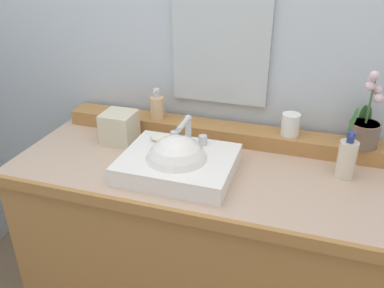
{
  "coord_description": "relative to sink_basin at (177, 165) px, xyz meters",
  "views": [
    {
      "loc": [
        0.38,
        -1.27,
        1.59
      ],
      "look_at": [
        -0.02,
        -0.02,
        0.92
      ],
      "focal_mm": 37.57,
      "sensor_mm": 36.0,
      "label": 1
    }
  ],
  "objects": [
    {
      "name": "wall_back",
      "position": [
        0.06,
        0.5,
        0.43
      ],
      "size": [
        3.35,
        0.2,
        2.58
      ],
      "primitive_type": "cube",
      "color": "silver",
      "rests_on": "ground"
    },
    {
      "name": "vanity_cabinet",
      "position": [
        0.06,
        0.09,
        -0.44
      ],
      "size": [
        1.42,
        0.62,
        0.83
      ],
      "color": "#AB763F",
      "rests_on": "ground"
    },
    {
      "name": "back_ledge",
      "position": [
        0.06,
        0.32,
        -0.0
      ],
      "size": [
        1.34,
        0.12,
        0.06
      ],
      "primitive_type": "cube",
      "color": "#AB763F",
      "rests_on": "vanity_cabinet"
    },
    {
      "name": "sink_basin",
      "position": [
        0.0,
        0.0,
        0.0
      ],
      "size": [
        0.4,
        0.33,
        0.26
      ],
      "color": "white",
      "rests_on": "vanity_cabinet"
    },
    {
      "name": "soap_bar",
      "position": [
        -0.11,
        0.1,
        0.05
      ],
      "size": [
        0.07,
        0.04,
        0.02
      ],
      "primitive_type": "ellipsoid",
      "color": "silver",
      "rests_on": "sink_basin"
    },
    {
      "name": "potted_plant",
      "position": [
        0.63,
        0.31,
        0.1
      ],
      "size": [
        0.12,
        0.12,
        0.29
      ],
      "color": "brown",
      "rests_on": "back_ledge"
    },
    {
      "name": "soap_dispenser",
      "position": [
        -0.2,
        0.31,
        0.08
      ],
      "size": [
        0.06,
        0.06,
        0.13
      ],
      "color": "#DFB687",
      "rests_on": "back_ledge"
    },
    {
      "name": "tumbler_cup",
      "position": [
        0.36,
        0.32,
        0.07
      ],
      "size": [
        0.07,
        0.07,
        0.09
      ],
      "primitive_type": "cylinder",
      "color": "white",
      "rests_on": "back_ledge"
    },
    {
      "name": "lotion_bottle",
      "position": [
        0.58,
        0.16,
        0.04
      ],
      "size": [
        0.06,
        0.07,
        0.18
      ],
      "color": "beige",
      "rests_on": "vanity_cabinet"
    },
    {
      "name": "tissue_box",
      "position": [
        -0.32,
        0.17,
        0.03
      ],
      "size": [
        0.13,
        0.13,
        0.13
      ],
      "primitive_type": "cube",
      "rotation": [
        0.0,
        0.0,
        0.0
      ],
      "color": "beige",
      "rests_on": "vanity_cabinet"
    },
    {
      "name": "mirror",
      "position": [
        0.05,
        0.39,
        0.37
      ],
      "size": [
        0.4,
        0.02,
        0.52
      ],
      "primitive_type": "cube",
      "color": "silver"
    }
  ]
}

